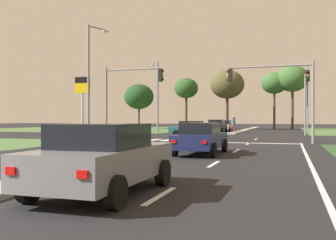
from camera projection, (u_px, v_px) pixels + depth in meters
The scene contains 34 objects.
ground_plane at pixel (217, 138), 33.69m from camera, with size 200.00×200.00×0.00m, color black.
grass_verge_far_left at pixel (96, 129), 64.83m from camera, with size 35.00×35.00×0.01m, color #476B38.
median_island_near at pixel (134, 157), 15.61m from camera, with size 1.20×22.00×0.14m, color #ADA89E.
median_island_far at pixel (247, 130), 57.49m from camera, with size 1.20×36.00×0.14m, color gray.
lane_dash_near at pixel (160, 196), 8.09m from camera, with size 0.14×2.00×0.01m, color silver.
lane_dash_second at pixel (214, 164), 13.80m from camera, with size 0.14×2.00×0.01m, color silver.
lane_dash_third at pixel (236, 151), 19.52m from camera, with size 0.14×2.00×0.01m, color silver.
lane_dash_fourth at pixel (248, 144), 25.23m from camera, with size 0.14×2.00×0.01m, color silver.
lane_dash_fifth at pixel (256, 139), 30.94m from camera, with size 0.14×2.00×0.01m, color silver.
edge_line_right at pixel (309, 162), 14.46m from camera, with size 0.14×24.00×0.01m, color silver.
stop_bar_near at pixel (254, 143), 25.86m from camera, with size 6.40×0.50×0.01m, color silver.
crosswalk_bar_near at pixel (128, 139), 30.70m from camera, with size 0.70×2.80×0.01m, color silver.
crosswalk_bar_second at pixel (141, 140), 30.35m from camera, with size 0.70×2.80×0.01m, color silver.
crosswalk_bar_third at pixel (154, 140), 30.00m from camera, with size 0.70×2.80×0.01m, color silver.
crosswalk_bar_fourth at pixel (168, 140), 29.65m from camera, with size 0.70×2.80×0.01m, color silver.
crosswalk_bar_fifth at pixel (182, 140), 29.29m from camera, with size 0.70×2.80×0.01m, color silver.
car_navy_near at pixel (201, 138), 17.79m from camera, with size 1.95×4.63×1.47m.
car_black_second at pixel (217, 126), 45.41m from camera, with size 2.08×4.57×1.60m.
car_beige_third at pixel (225, 126), 50.59m from camera, with size 1.96×4.28×1.50m.
car_teal_fourth at pixel (192, 129), 35.41m from camera, with size 4.28×1.98×1.47m.
car_grey_fifth at pixel (103, 158), 8.33m from camera, with size 2.08×4.21×1.54m.
traffic_signal_near_left at pixel (127, 89), 29.19m from camera, with size 4.87×0.32×5.71m.
traffic_signal_near_right at pixel (279, 86), 25.74m from camera, with size 5.81×0.32×5.51m.
traffic_signal_far_right at pixel (306, 91), 35.74m from camera, with size 0.32×5.65×6.15m.
street_lamp_second at pixel (90, 76), 29.69m from camera, with size 1.07×1.82×9.02m.
street_lamp_third at pixel (157, 92), 45.32m from camera, with size 1.77×2.18×8.57m.
street_lamp_fourth at pixel (307, 94), 61.02m from camera, with size 1.31×1.84×10.39m.
pedestrian_at_median at pixel (234, 122), 42.96m from camera, with size 0.34×0.34×1.91m.
fuel_price_totem at pixel (82, 92), 42.65m from camera, with size 1.80×0.24×6.39m.
treeline_near at pixel (139, 97), 64.98m from camera, with size 5.06×5.06×7.66m.
treeline_second at pixel (186, 89), 61.88m from camera, with size 3.88×3.88×8.36m.
treeline_third at pixel (227, 85), 59.65m from camera, with size 5.32×5.32×9.39m.
treeline_fourth at pixel (274, 83), 62.02m from camera, with size 4.17×4.17×9.34m.
treeline_fifth at pixel (292, 79), 60.74m from camera, with size 4.98×4.98×10.27m.
Camera 1 is at (6.14, -3.42, 1.64)m, focal length 40.53 mm.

